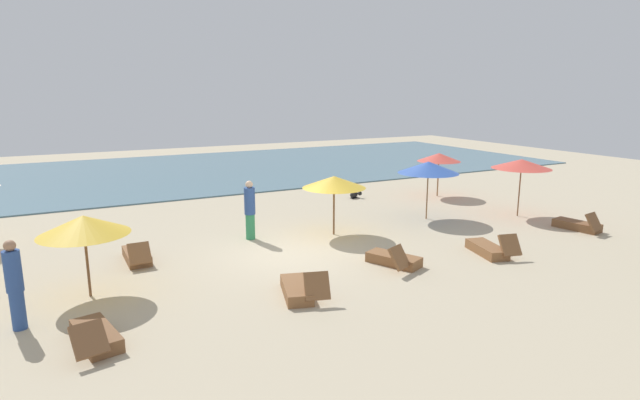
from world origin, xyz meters
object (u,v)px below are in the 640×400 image
at_px(lounger_5, 95,336).
at_px(umbrella_1, 439,157).
at_px(person_0, 250,210).
at_px(dog, 355,195).
at_px(umbrella_4, 84,225).
at_px(lounger_3, 298,289).
at_px(person_1, 15,284).
at_px(lounger_4, 137,256).
at_px(lounger_2, 394,259).
at_px(lounger_0, 489,249).
at_px(lounger_1, 578,225).
at_px(umbrella_2, 334,182).
at_px(umbrella_5, 522,164).
at_px(umbrella_3, 428,167).

bearing_deg(lounger_5, umbrella_1, 27.88).
height_order(person_0, dog, person_0).
height_order(umbrella_4, lounger_3, umbrella_4).
bearing_deg(person_1, lounger_3, -10.77).
height_order(lounger_5, person_1, person_1).
bearing_deg(lounger_4, person_1, -129.85).
distance_m(lounger_2, lounger_5, 7.74).
xyz_separation_m(lounger_0, lounger_1, (4.76, 0.57, 0.00)).
bearing_deg(lounger_2, person_0, 121.95).
height_order(lounger_0, person_1, person_1).
bearing_deg(person_0, lounger_0, -39.93).
bearing_deg(dog, person_1, -148.25).
bearing_deg(lounger_5, lounger_1, 4.19).
height_order(umbrella_1, dog, umbrella_1).
xyz_separation_m(lounger_0, person_1, (-12.02, 0.85, 0.79)).
distance_m(umbrella_2, lounger_1, 8.65).
height_order(umbrella_2, umbrella_4, umbrella_2).
height_order(lounger_2, lounger_5, lounger_2).
distance_m(umbrella_4, person_0, 5.70).
height_order(lounger_4, lounger_5, lounger_4).
distance_m(umbrella_4, lounger_3, 5.14).
bearing_deg(lounger_3, umbrella_5, 16.56).
height_order(umbrella_5, lounger_0, umbrella_5).
xyz_separation_m(lounger_3, dog, (6.96, 8.93, -0.01)).
xyz_separation_m(umbrella_2, umbrella_4, (-7.62, -1.97, -0.06)).
bearing_deg(umbrella_4, lounger_4, 57.22).
bearing_deg(umbrella_1, person_1, -158.22).
height_order(lounger_2, person_0, person_0).
bearing_deg(person_0, dog, 31.87).
bearing_deg(lounger_5, lounger_2, 7.95).
xyz_separation_m(lounger_5, person_0, (5.02, 5.32, 0.81)).
relative_size(umbrella_4, dog, 3.18).
bearing_deg(lounger_1, person_0, 158.18).
relative_size(umbrella_1, person_0, 1.02).
xyz_separation_m(umbrella_2, umbrella_3, (4.12, 0.25, 0.17)).
distance_m(umbrella_4, lounger_2, 7.91).
bearing_deg(lounger_1, umbrella_1, 94.42).
xyz_separation_m(lounger_3, lounger_4, (-2.99, 4.36, -0.00)).
bearing_deg(lounger_2, lounger_5, -172.05).
bearing_deg(umbrella_5, lounger_5, -166.91).
bearing_deg(lounger_5, umbrella_5, 13.09).
height_order(umbrella_3, lounger_4, umbrella_3).
height_order(umbrella_2, lounger_5, umbrella_2).
bearing_deg(lounger_4, lounger_1, -14.18).
distance_m(lounger_4, dog, 10.95).
relative_size(umbrella_3, lounger_3, 1.28).
bearing_deg(lounger_4, umbrella_4, -122.78).
bearing_deg(umbrella_5, umbrella_4, -176.43).
distance_m(umbrella_3, person_0, 6.87).
bearing_deg(umbrella_1, lounger_1, -85.58).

